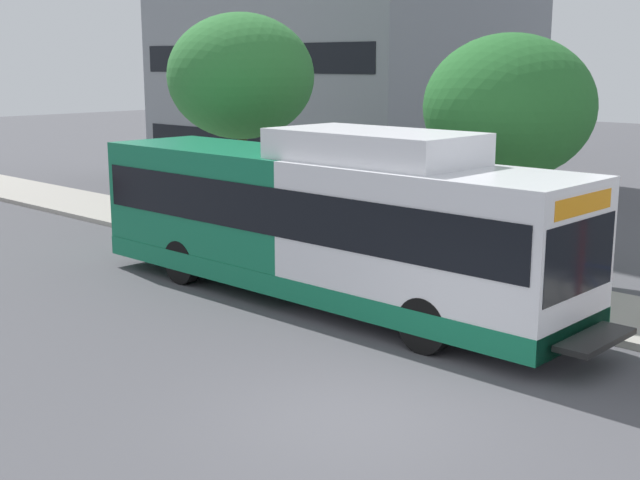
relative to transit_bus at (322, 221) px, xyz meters
The scene contains 5 objects.
ground_plane 5.63m from the transit_bus, 138.93° to the left, with size 120.00×120.00×0.00m, color #4C4C51.
sidewalk_curb 3.70m from the transit_bus, 27.39° to the left, with size 3.00×56.00×0.14m, color #A8A399.
transit_bus is the anchor object (origin of this frame).
street_tree_near_stop 4.94m from the transit_bus, 25.89° to the right, with size 3.76×3.76×5.42m.
street_tree_mid_block 8.16m from the transit_bus, 60.83° to the left, with size 4.19×4.19×6.18m.
Camera 1 is at (-8.39, -7.25, 4.93)m, focal length 47.24 mm.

